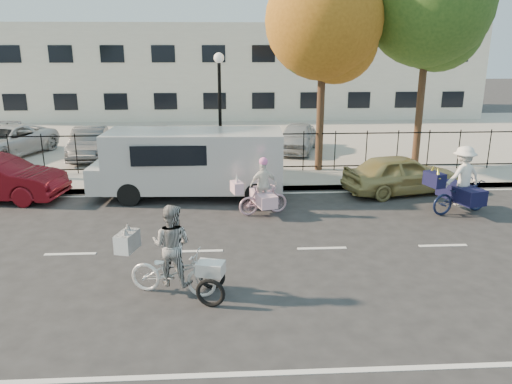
{
  "coord_description": "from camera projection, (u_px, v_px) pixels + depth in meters",
  "views": [
    {
      "loc": [
        0.76,
        -11.09,
        4.76
      ],
      "look_at": [
        1.47,
        1.2,
        1.1
      ],
      "focal_mm": 35.0,
      "sensor_mm": 36.0,
      "label": 1
    }
  ],
  "objects": [
    {
      "name": "ground",
      "position": [
        198.0,
        251.0,
        11.92
      ],
      "size": [
        120.0,
        120.0,
        0.0
      ],
      "primitive_type": "plane",
      "color": "#333334"
    },
    {
      "name": "road_markings",
      "position": [
        198.0,
        251.0,
        11.92
      ],
      "size": [
        60.0,
        9.52,
        0.01
      ],
      "primitive_type": null,
      "color": "silver",
      "rests_on": "ground"
    },
    {
      "name": "curb",
      "position": [
        206.0,
        189.0,
        16.73
      ],
      "size": [
        60.0,
        0.1,
        0.15
      ],
      "primitive_type": "cube",
      "color": "#A8A399",
      "rests_on": "ground"
    },
    {
      "name": "sidewalk",
      "position": [
        207.0,
        181.0,
        17.74
      ],
      "size": [
        60.0,
        2.2,
        0.15
      ],
      "primitive_type": "cube",
      "color": "#A8A399",
      "rests_on": "ground"
    },
    {
      "name": "parking_lot",
      "position": [
        213.0,
        137.0,
        26.26
      ],
      "size": [
        60.0,
        15.6,
        0.15
      ],
      "primitive_type": "cube",
      "color": "#A8A399",
      "rests_on": "ground"
    },
    {
      "name": "iron_fence",
      "position": [
        208.0,
        152.0,
        18.56
      ],
      "size": [
        58.0,
        0.06,
        1.5
      ],
      "primitive_type": null,
      "color": "black",
      "rests_on": "sidewalk"
    },
    {
      "name": "building",
      "position": [
        216.0,
        70.0,
        34.99
      ],
      "size": [
        34.0,
        10.0,
        6.0
      ],
      "primitive_type": "cube",
      "color": "silver",
      "rests_on": "ground"
    },
    {
      "name": "lamppost",
      "position": [
        220.0,
        93.0,
        17.57
      ],
      "size": [
        0.36,
        0.36,
        4.33
      ],
      "color": "black",
      "rests_on": "sidewalk"
    },
    {
      "name": "street_sign",
      "position": [
        155.0,
        141.0,
        17.92
      ],
      "size": [
        0.85,
        0.06,
        1.8
      ],
      "color": "black",
      "rests_on": "sidewalk"
    },
    {
      "name": "zebra_trike",
      "position": [
        173.0,
        260.0,
        9.71
      ],
      "size": [
        2.16,
        1.25,
        1.85
      ],
      "rotation": [
        0.0,
        0.0,
        1.3
      ],
      "color": "white",
      "rests_on": "ground"
    },
    {
      "name": "unicorn_bike",
      "position": [
        262.0,
        193.0,
        14.36
      ],
      "size": [
        1.72,
        1.23,
        1.69
      ],
      "rotation": [
        0.0,
        0.0,
        1.84
      ],
      "color": "#DFAABD",
      "rests_on": "ground"
    },
    {
      "name": "bull_bike",
      "position": [
        461.0,
        187.0,
        14.42
      ],
      "size": [
        2.21,
        1.56,
        1.99
      ],
      "rotation": [
        0.0,
        0.0,
        1.87
      ],
      "color": "#111938",
      "rests_on": "ground"
    },
    {
      "name": "white_van",
      "position": [
        191.0,
        161.0,
        15.87
      ],
      "size": [
        6.1,
        2.28,
        2.14
      ],
      "rotation": [
        0.0,
        0.0,
        -0.05
      ],
      "color": "silver",
      "rests_on": "ground"
    },
    {
      "name": "gold_sedan",
      "position": [
        401.0,
        174.0,
        16.4
      ],
      "size": [
        4.09,
        2.35,
        1.31
      ],
      "primitive_type": "imported",
      "rotation": [
        0.0,
        0.0,
        1.79
      ],
      "color": "tan",
      "rests_on": "ground"
    },
    {
      "name": "lot_car_b",
      "position": [
        6.0,
        142.0,
        21.08
      ],
      "size": [
        3.57,
        5.12,
        1.3
      ],
      "primitive_type": "imported",
      "rotation": [
        0.0,
        0.0,
        -0.33
      ],
      "color": "silver",
      "rests_on": "parking_lot"
    },
    {
      "name": "lot_car_c",
      "position": [
        89.0,
        143.0,
        20.91
      ],
      "size": [
        1.7,
        3.88,
        1.24
      ],
      "primitive_type": "imported",
      "rotation": [
        0.0,
        0.0,
        0.11
      ],
      "color": "#4E5256",
      "rests_on": "parking_lot"
    },
    {
      "name": "lot_car_d",
      "position": [
        297.0,
        137.0,
        22.16
      ],
      "size": [
        2.46,
        3.95,
        1.26
      ],
      "primitive_type": "imported",
      "rotation": [
        0.0,
        0.0,
        -0.28
      ],
      "color": "#AEB2B6",
      "rests_on": "parking_lot"
    },
    {
      "name": "tree_mid",
      "position": [
        327.0,
        27.0,
        17.68
      ],
      "size": [
        4.16,
        4.16,
        7.63
      ],
      "color": "#442D1D",
      "rests_on": "ground"
    },
    {
      "name": "tree_east",
      "position": [
        432.0,
        10.0,
        18.26
      ],
      "size": [
        4.65,
        4.65,
        8.53
      ],
      "color": "#442D1D",
      "rests_on": "ground"
    }
  ]
}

